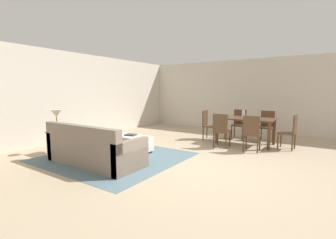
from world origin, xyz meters
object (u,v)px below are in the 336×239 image
(side_table, at_px, (58,136))
(book_on_ottoman, at_px, (131,135))
(ottoman_table, at_px, (130,143))
(vase_centerpiece, at_px, (243,114))
(dining_table, at_px, (246,121))
(dining_chair_head_east, at_px, (291,130))
(dining_chair_near_right, at_px, (252,131))
(table_lamp, at_px, (56,114))
(dining_chair_far_right, at_px, (267,124))
(dining_chair_near_left, at_px, (221,129))
(couch, at_px, (94,150))
(dining_chair_head_west, at_px, (208,123))
(dining_chair_far_left, at_px, (239,122))

(side_table, distance_m, book_on_ottoman, 1.75)
(ottoman_table, height_order, vase_centerpiece, vase_centerpiece)
(dining_table, height_order, dining_chair_head_east, dining_chair_head_east)
(dining_table, distance_m, dining_chair_near_right, 0.90)
(table_lamp, relative_size, dining_chair_far_right, 0.57)
(dining_table, xyz_separation_m, book_on_ottoman, (-2.16, -2.46, -0.23))
(dining_chair_far_right, bearing_deg, vase_centerpiece, -121.68)
(side_table, bearing_deg, table_lamp, -135.00)
(ottoman_table, distance_m, dining_chair_near_left, 2.44)
(couch, bearing_deg, dining_chair_head_east, 48.16)
(side_table, relative_size, dining_chair_near_right, 0.61)
(ottoman_table, xyz_separation_m, dining_chair_near_left, (1.73, 1.69, 0.28))
(table_lamp, xyz_separation_m, dining_chair_far_right, (3.91, 4.39, -0.45))
(dining_table, distance_m, book_on_ottoman, 3.28)
(side_table, distance_m, dining_chair_head_east, 5.88)
(dining_chair_near_left, distance_m, book_on_ottoman, 2.41)
(couch, bearing_deg, dining_chair_far_right, 60.30)
(dining_chair_near_left, bearing_deg, ottoman_table, -135.61)
(dining_chair_far_right, distance_m, dining_chair_head_west, 1.77)
(vase_centerpiece, distance_m, book_on_ottoman, 3.25)
(vase_centerpiece, bearing_deg, ottoman_table, -129.96)
(dining_chair_far_right, bearing_deg, couch, -119.70)
(dining_chair_near_left, distance_m, dining_chair_far_right, 1.80)
(dining_chair_near_right, distance_m, dining_chair_far_right, 1.58)
(side_table, height_order, dining_table, dining_table)
(side_table, distance_m, dining_table, 5.02)
(side_table, bearing_deg, dining_chair_near_right, 36.05)
(side_table, xyz_separation_m, dining_chair_near_left, (3.06, 2.81, 0.08))
(table_lamp, relative_size, dining_chair_near_right, 0.57)
(dining_chair_far_left, bearing_deg, ottoman_table, -117.96)
(dining_chair_near_right, bearing_deg, table_lamp, -143.95)
(couch, xyz_separation_m, dining_chair_head_west, (0.94, 3.65, 0.23))
(dining_chair_far_left, bearing_deg, side_table, -125.00)
(dining_chair_far_left, xyz_separation_m, dining_chair_head_west, (-0.75, -0.78, 0.00))
(couch, height_order, dining_chair_far_left, dining_chair_far_left)
(dining_table, bearing_deg, dining_chair_head_west, -179.61)
(dining_chair_far_left, distance_m, dining_chair_far_right, 0.84)
(dining_chair_near_left, relative_size, dining_chair_far_left, 1.00)
(dining_chair_near_right, relative_size, dining_chair_far_left, 1.00)
(book_on_ottoman, bearing_deg, ottoman_table, -71.62)
(couch, relative_size, dining_chair_far_right, 2.33)
(book_on_ottoman, bearing_deg, dining_chair_far_right, 51.44)
(table_lamp, height_order, book_on_ottoman, table_lamp)
(dining_chair_near_left, height_order, dining_chair_head_east, same)
(dining_chair_far_left, bearing_deg, dining_chair_head_east, -26.14)
(side_table, relative_size, dining_chair_head_east, 0.61)
(dining_chair_head_east, bearing_deg, dining_chair_near_left, -153.13)
(side_table, relative_size, table_lamp, 1.06)
(vase_centerpiece, bearing_deg, dining_chair_head_east, 0.61)
(couch, relative_size, table_lamp, 4.09)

